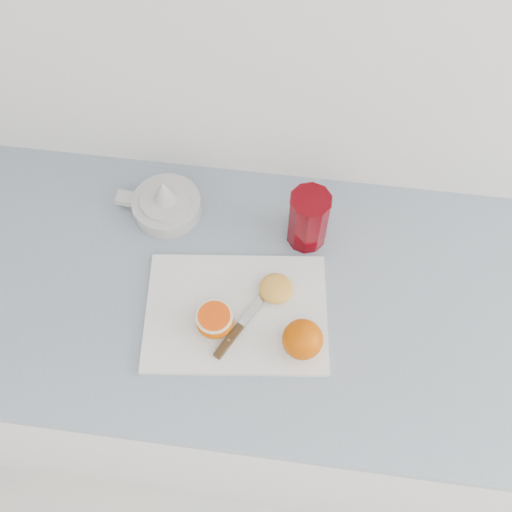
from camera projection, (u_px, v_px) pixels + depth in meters
The scene contains 8 objects.
counter at pixel (250, 362), 1.54m from camera, with size 2.40×0.64×0.89m.
cutting_board at pixel (236, 313), 1.13m from camera, with size 0.36×0.26×0.01m, color white.
whole_orange at pixel (303, 339), 1.05m from camera, with size 0.08×0.08×0.08m.
half_orange at pixel (215, 320), 1.09m from camera, with size 0.07×0.07×0.05m.
squeezed_shell at pixel (276, 288), 1.13m from camera, with size 0.07×0.07×0.03m.
paring_knife at pixel (234, 335), 1.09m from camera, with size 0.10×0.17×0.01m.
citrus_juicer at pixel (166, 203), 1.23m from camera, with size 0.19×0.15×0.10m.
red_tumbler at pixel (308, 221), 1.17m from camera, with size 0.09×0.09×0.14m.
Camera 1 is at (-0.13, 1.18, 1.93)m, focal length 40.00 mm.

